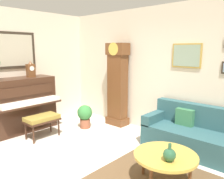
# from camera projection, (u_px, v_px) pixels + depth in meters

# --- Properties ---
(ground_plane) EXTENTS (6.40, 6.00, 0.10)m
(ground_plane) POSITION_uv_depth(u_px,v_px,m) (72.00, 172.00, 3.54)
(ground_plane) COLOR beige
(wall_back) EXTENTS (5.30, 0.13, 2.80)m
(wall_back) POSITION_uv_depth(u_px,v_px,m) (156.00, 70.00, 5.02)
(wall_back) COLOR beige
(wall_back) RESTS_ON ground_plane
(piano) EXTENTS (0.87, 1.44, 1.24)m
(piano) POSITION_uv_depth(u_px,v_px,m) (22.00, 104.00, 5.13)
(piano) COLOR #3D2316
(piano) RESTS_ON ground_plane
(piano_bench) EXTENTS (0.42, 0.70, 0.48)m
(piano_bench) POSITION_uv_depth(u_px,v_px,m) (42.00, 119.00, 4.74)
(piano_bench) COLOR #3D2316
(piano_bench) RESTS_ON ground_plane
(grandfather_clock) EXTENTS (0.52, 0.34, 2.03)m
(grandfather_clock) POSITION_uv_depth(u_px,v_px,m) (117.00, 87.00, 5.50)
(grandfather_clock) COLOR brown
(grandfather_clock) RESTS_ON ground_plane
(couch) EXTENTS (1.90, 0.80, 0.84)m
(couch) POSITION_uv_depth(u_px,v_px,m) (197.00, 135.00, 4.10)
(couch) COLOR #2D565B
(couch) RESTS_ON ground_plane
(coffee_table) EXTENTS (0.88, 0.88, 0.44)m
(coffee_table) POSITION_uv_depth(u_px,v_px,m) (165.00, 156.00, 3.09)
(coffee_table) COLOR gold
(coffee_table) RESTS_ON ground_plane
(mantel_clock) EXTENTS (0.13, 0.18, 0.38)m
(mantel_clock) POSITION_uv_depth(u_px,v_px,m) (31.00, 70.00, 5.18)
(mantel_clock) COLOR brown
(mantel_clock) RESTS_ON piano
(green_jug) EXTENTS (0.17, 0.17, 0.24)m
(green_jug) POSITION_uv_depth(u_px,v_px,m) (169.00, 155.00, 2.88)
(green_jug) COLOR #234C33
(green_jug) RESTS_ON coffee_table
(potted_plant) EXTENTS (0.36, 0.36, 0.56)m
(potted_plant) POSITION_uv_depth(u_px,v_px,m) (85.00, 115.00, 5.35)
(potted_plant) COLOR #935138
(potted_plant) RESTS_ON ground_plane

